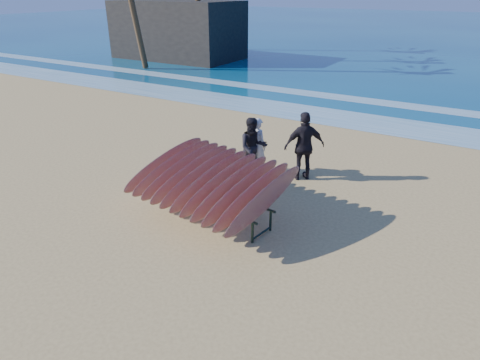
% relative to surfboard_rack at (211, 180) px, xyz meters
% --- Properties ---
extents(ground, '(120.00, 120.00, 0.00)m').
position_rel_surfboard_rack_xyz_m(ground, '(0.61, -0.51, -0.91)').
color(ground, tan).
rests_on(ground, ground).
extents(ocean, '(160.00, 160.00, 0.00)m').
position_rel_surfboard_rack_xyz_m(ocean, '(0.61, 54.49, -0.91)').
color(ocean, navy).
rests_on(ocean, ground).
extents(foam_near, '(160.00, 160.00, 0.00)m').
position_rel_surfboard_rack_xyz_m(foam_near, '(0.61, 9.49, -0.91)').
color(foam_near, white).
rests_on(foam_near, ground).
extents(foam_far, '(160.00, 160.00, 0.00)m').
position_rel_surfboard_rack_xyz_m(foam_far, '(0.61, 12.99, -0.91)').
color(foam_far, white).
rests_on(foam_far, ground).
extents(surfboard_rack, '(3.54, 3.15, 1.49)m').
position_rel_surfboard_rack_xyz_m(surfboard_rack, '(0.00, 0.00, 0.00)').
color(surfboard_rack, black).
rests_on(surfboard_rack, ground).
extents(person_white, '(0.67, 0.53, 1.62)m').
position_rel_surfboard_rack_xyz_m(person_white, '(-0.36, 2.89, -0.11)').
color(person_white, silver).
rests_on(person_white, ground).
extents(person_dark_a, '(1.05, 1.03, 1.70)m').
position_rel_surfboard_rack_xyz_m(person_dark_a, '(-0.32, 2.57, -0.06)').
color(person_dark_a, black).
rests_on(person_dark_a, ground).
extents(person_dark_b, '(1.16, 1.09, 1.92)m').
position_rel_surfboard_rack_xyz_m(person_dark_b, '(0.99, 3.10, 0.05)').
color(person_dark_b, black).
rests_on(person_dark_b, ground).
extents(building, '(9.08, 5.05, 4.04)m').
position_rel_surfboard_rack_xyz_m(building, '(-15.89, 18.92, 1.11)').
color(building, '#2D2823').
rests_on(building, ground).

